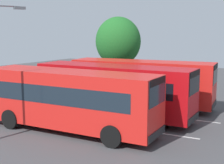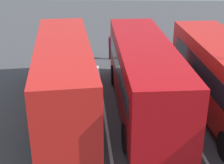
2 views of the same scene
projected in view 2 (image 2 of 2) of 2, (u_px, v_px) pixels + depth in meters
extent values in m
plane|color=#424244|center=(141.00, 110.00, 15.56)|extent=(62.11, 62.11, 0.00)
cube|color=#19232D|center=(194.00, 33.00, 18.58)|extent=(0.35, 2.07, 1.21)
cube|color=#19232D|center=(202.00, 72.00, 14.18)|extent=(8.26, 1.00, 0.92)
cube|color=black|center=(195.00, 24.00, 18.41)|extent=(0.31, 1.88, 0.32)
cube|color=black|center=(191.00, 66.00, 19.40)|extent=(0.34, 2.16, 0.36)
cylinder|color=black|center=(180.00, 79.00, 17.73)|extent=(1.10, 0.40, 1.08)
cylinder|color=black|center=(220.00, 78.00, 17.88)|extent=(1.10, 0.40, 1.08)
cube|color=#B70C11|center=(144.00, 74.00, 14.90)|extent=(10.08, 3.39, 2.88)
cube|color=black|center=(131.00, 30.00, 19.09)|extent=(0.34, 2.07, 1.21)
cube|color=black|center=(119.00, 68.00, 14.69)|extent=(8.27, 0.96, 0.92)
cube|color=black|center=(169.00, 66.00, 14.84)|extent=(8.27, 0.96, 0.92)
cube|color=black|center=(131.00, 22.00, 18.92)|extent=(0.30, 1.88, 0.32)
cube|color=black|center=(130.00, 62.00, 19.91)|extent=(0.33, 2.16, 0.36)
cylinder|color=black|center=(114.00, 75.00, 18.24)|extent=(1.10, 0.39, 1.08)
cylinder|color=black|center=(154.00, 74.00, 18.38)|extent=(1.10, 0.39, 1.08)
cylinder|color=black|center=(126.00, 138.00, 12.44)|extent=(1.10, 0.39, 1.08)
cylinder|color=black|center=(185.00, 135.00, 12.58)|extent=(1.10, 0.39, 1.08)
cube|color=red|center=(64.00, 74.00, 14.96)|extent=(10.15, 4.13, 2.88)
cube|color=black|center=(62.00, 30.00, 19.11)|extent=(0.50, 2.06, 1.21)
cube|color=black|center=(38.00, 68.00, 14.67)|extent=(8.18, 1.60, 0.92)
cube|color=black|center=(89.00, 65.00, 14.98)|extent=(8.18, 1.60, 0.92)
cube|color=black|center=(62.00, 22.00, 18.94)|extent=(0.44, 1.87, 0.32)
cube|color=black|center=(64.00, 62.00, 19.93)|extent=(0.50, 2.15, 0.36)
cylinder|color=black|center=(44.00, 75.00, 18.19)|extent=(1.11, 0.47, 1.08)
cylinder|color=black|center=(85.00, 73.00, 18.50)|extent=(1.11, 0.47, 1.08)
cylinder|color=black|center=(38.00, 137.00, 12.44)|extent=(1.11, 0.47, 1.08)
cylinder|color=black|center=(97.00, 133.00, 12.75)|extent=(1.11, 0.47, 1.08)
cylinder|color=#232833|center=(112.00, 53.00, 22.09)|extent=(0.13, 0.13, 0.83)
cylinder|color=#232833|center=(110.00, 53.00, 22.16)|extent=(0.13, 0.13, 0.83)
cylinder|color=#721966|center=(111.00, 42.00, 21.83)|extent=(0.42, 0.42, 0.66)
sphere|color=tan|center=(111.00, 36.00, 21.65)|extent=(0.23, 0.23, 0.23)
cube|color=silver|center=(177.00, 111.00, 15.50)|extent=(11.82, 1.65, 0.01)
cube|color=silver|center=(104.00, 110.00, 15.61)|extent=(11.82, 1.65, 0.01)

